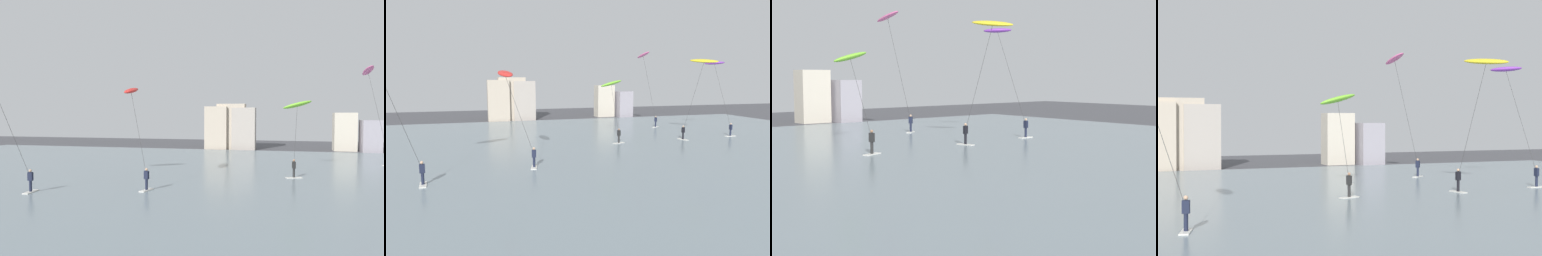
% 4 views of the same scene
% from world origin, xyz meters
% --- Properties ---
extents(water_bay, '(84.00, 52.00, 0.10)m').
position_xyz_m(water_bay, '(0.00, 30.24, 0.05)').
color(water_bay, gray).
rests_on(water_bay, ground).
extents(far_shore_buildings, '(26.64, 4.40, 7.45)m').
position_xyz_m(far_shore_buildings, '(4.24, 58.81, 3.35)').
color(far_shore_buildings, '#B7A893').
rests_on(far_shore_buildings, ground).
extents(kitesurfer_yellow, '(2.78, 4.04, 9.37)m').
position_xyz_m(kitesurfer_yellow, '(17.36, 30.52, 8.23)').
color(kitesurfer_yellow, silver).
rests_on(kitesurfer_yellow, water_bay).
extents(kitesurfer_lime, '(2.73, 4.40, 7.11)m').
position_xyz_m(kitesurfer_lime, '(8.68, 35.15, 5.88)').
color(kitesurfer_lime, silver).
rests_on(kitesurfer_lime, water_bay).
extents(kitesurfer_pink, '(3.35, 3.35, 11.07)m').
position_xyz_m(kitesurfer_pink, '(16.80, 42.99, 9.68)').
color(kitesurfer_pink, silver).
rests_on(kitesurfer_pink, water_bay).
extents(kitesurfer_purple, '(2.86, 3.78, 9.30)m').
position_xyz_m(kitesurfer_purple, '(22.67, 34.68, 7.84)').
color(kitesurfer_purple, silver).
rests_on(kitesurfer_purple, water_bay).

